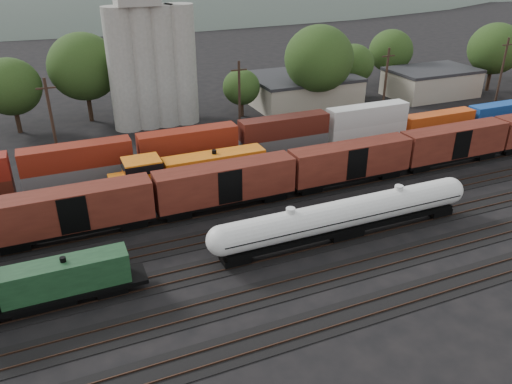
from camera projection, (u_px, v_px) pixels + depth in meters
name	position (u px, v px, depth m)	size (l,w,h in m)	color
ground	(208.00, 239.00, 48.47)	(600.00, 600.00, 0.00)	black
tracks	(208.00, 238.00, 48.45)	(180.00, 33.20, 0.20)	black
green_locomotive	(28.00, 286.00, 37.71)	(15.86, 2.80, 4.20)	black
tank_car_a	(290.00, 227.00, 45.46)	(16.00, 2.87, 4.19)	silver
tank_car_b	(397.00, 204.00, 49.63)	(16.05, 2.87, 4.21)	silver
orange_locomotive	(187.00, 173.00, 55.81)	(19.48, 3.25, 4.87)	black
boxcar_string	(291.00, 171.00, 55.23)	(184.40, 2.90, 4.20)	black
container_wall	(225.00, 148.00, 62.11)	(178.40, 2.60, 5.80)	black
grain_silo	(150.00, 53.00, 74.34)	(13.40, 5.00, 29.00)	gray
industrial_sheds	(178.00, 108.00, 78.75)	(119.38, 17.26, 5.10)	#9E937F
tree_band	(113.00, 78.00, 75.47)	(164.48, 21.47, 14.42)	black
utility_poles	(152.00, 114.00, 63.87)	(122.20, 0.36, 12.00)	black
distant_hills	(106.00, 38.00, 280.48)	(860.00, 286.00, 130.00)	#59665B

